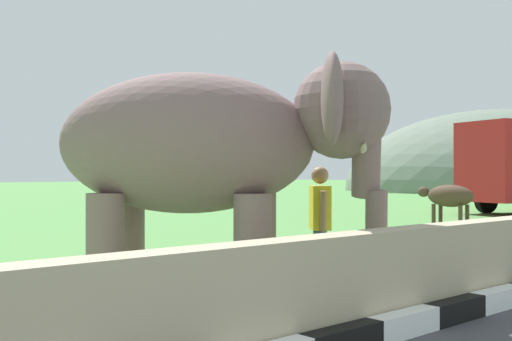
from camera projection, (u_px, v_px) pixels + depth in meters
barrier_parapet at (324, 291)px, 5.72m from camera, size 28.00×0.36×1.00m
elephant at (216, 147)px, 7.59m from camera, size 3.82×3.85×2.89m
person_handler at (320, 222)px, 8.36m from camera, size 0.47×0.57×1.66m
cow_near at (449, 197)px, 18.68m from camera, size 0.63×1.89×1.23m
hill_east at (499, 190)px, 60.15m from camera, size 32.82×26.26×15.13m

